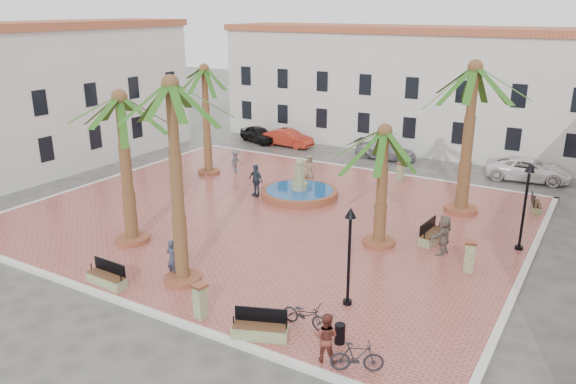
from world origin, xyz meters
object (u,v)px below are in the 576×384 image
palm_e (384,147)px  pedestrian_fountain_a (309,168)px  bench_s (107,279)px  bollard_n (400,172)px  palm_ne (473,86)px  litter_bin (340,334)px  pedestrian_east (444,235)px  car_silver (386,150)px  bench_ne (535,206)px  lamppost_e (527,192)px  car_white (528,169)px  pedestrian_fountain_b (256,180)px  cyclist_b (326,337)px  bench_se (260,330)px  lamppost_s (350,240)px  bicycle_b (357,357)px  cyclist_a (173,259)px  palm_nw (205,81)px  bollard_e (470,256)px  palm_sw (121,116)px  bench_e (431,236)px  car_red (288,138)px  bollard_se (200,301)px  fountain (299,191)px  bicycle_a (305,314)px  pedestrian_north (236,161)px  car_black (259,134)px  palm_s (172,107)px

palm_e → pedestrian_fountain_a: (-7.86, 7.42, -3.91)m
bench_s → bollard_n: 20.45m
palm_e → bench_s: palm_e is taller
palm_ne → litter_bin: bearing=-90.6°
palm_e → pedestrian_east: bearing=9.1°
car_silver → bench_ne: bearing=-121.0°
lamppost_e → car_white: (-1.55, 12.46, -2.25)m
pedestrian_fountain_b → bench_ne: bearing=36.2°
cyclist_b → car_white: size_ratio=0.32×
bench_se → lamppost_s: size_ratio=0.52×
bicycle_b → pedestrian_east: (-0.23, 10.04, 0.43)m
bollard_n → bench_ne: bearing=-8.8°
cyclist_a → pedestrian_fountain_b: (-3.00, 10.64, 0.14)m
cyclist_b → palm_nw: bearing=-51.4°
bollard_e → car_silver: size_ratio=0.31×
litter_bin → palm_sw: bearing=167.8°
cyclist_b → pedestrian_fountain_b: size_ratio=0.87×
bench_e → car_red: car_red is taller
lamppost_e → bicycle_b: (-2.70, -12.39, -2.33)m
palm_sw → lamppost_e: (16.21, 8.60, -3.28)m
palm_nw → cyclist_b: bearing=-41.9°
pedestrian_east → car_silver: 17.53m
bench_s → bollard_se: (4.90, -0.02, 0.42)m
litter_bin → car_white: size_ratio=0.13×
bench_ne → lamppost_e: bearing=168.4°
fountain → palm_e: bearing=-31.8°
bicycle_a → pedestrian_north: size_ratio=1.13×
pedestrian_north → bollard_e: bearing=-114.8°
bollard_se → bench_s: bearing=179.8°
fountain → litter_bin: bearing=-55.2°
bench_ne → car_silver: (-11.53, 6.74, 0.27)m
palm_e → fountain: bearing=148.2°
bench_ne → pedestrian_east: size_ratio=0.91×
bicycle_a → pedestrian_fountain_a: (-8.37, 15.56, 0.37)m
bollard_se → pedestrian_east: 11.68m
lamppost_s → bollard_n: size_ratio=3.15×
fountain → palm_e: size_ratio=0.78×
bench_s → cyclist_b: (10.00, -0.02, 0.56)m
bollard_e → car_black: (-21.46, 16.09, -0.21)m
palm_s → bench_ne: (11.20, 16.63, -7.00)m
bollard_n → car_black: 15.25m
pedestrian_fountain_a → bollard_n: bearing=-4.3°
lamppost_s → bollard_e: 6.39m
palm_sw → bench_s: (2.42, -3.77, -5.83)m
bench_s → lamppost_e: bearing=43.7°
car_black → car_white: car_white is taller
palm_nw → palm_ne: bearing=4.2°
palm_s → palm_nw: bearing=124.6°
lamppost_s → car_white: 21.55m
lamppost_e → pedestrian_north: bearing=169.0°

